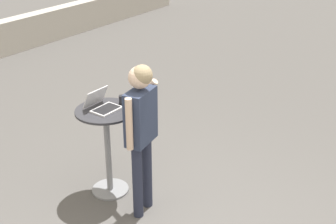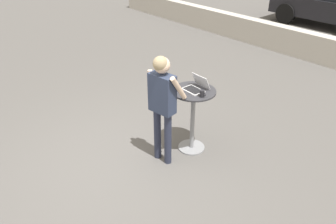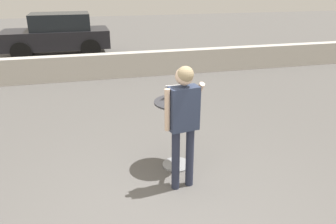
{
  "view_description": "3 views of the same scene",
  "coord_description": "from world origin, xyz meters",
  "px_view_note": "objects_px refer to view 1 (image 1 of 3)",
  "views": [
    {
      "loc": [
        -3.05,
        -2.09,
        3.25
      ],
      "look_at": [
        0.6,
        0.48,
        1.12
      ],
      "focal_mm": 50.0,
      "sensor_mm": 36.0,
      "label": 1
    },
    {
      "loc": [
        3.45,
        -2.01,
        3.24
      ],
      "look_at": [
        0.47,
        0.54,
        0.97
      ],
      "focal_mm": 35.0,
      "sensor_mm": 36.0,
      "label": 2
    },
    {
      "loc": [
        -0.88,
        -3.11,
        2.67
      ],
      "look_at": [
        0.11,
        0.76,
        1.07
      ],
      "focal_mm": 35.0,
      "sensor_mm": 36.0,
      "label": 3
    }
  ],
  "objects_px": {
    "standing_person": "(141,122)",
    "laptop": "(102,105)",
    "cafe_table": "(107,139)",
    "coffee_mug": "(122,100)"
  },
  "relations": [
    {
      "from": "laptop",
      "to": "coffee_mug",
      "type": "relative_size",
      "value": 2.97
    },
    {
      "from": "standing_person",
      "to": "laptop",
      "type": "bearing_deg",
      "value": 82.7
    },
    {
      "from": "laptop",
      "to": "coffee_mug",
      "type": "distance_m",
      "value": 0.24
    },
    {
      "from": "cafe_table",
      "to": "laptop",
      "type": "height_order",
      "value": "laptop"
    },
    {
      "from": "cafe_table",
      "to": "coffee_mug",
      "type": "relative_size",
      "value": 9.61
    },
    {
      "from": "laptop",
      "to": "standing_person",
      "type": "xyz_separation_m",
      "value": [
        -0.08,
        -0.6,
        -0.01
      ]
    },
    {
      "from": "coffee_mug",
      "to": "standing_person",
      "type": "bearing_deg",
      "value": -120.77
    },
    {
      "from": "cafe_table",
      "to": "standing_person",
      "type": "bearing_deg",
      "value": -97.68
    },
    {
      "from": "laptop",
      "to": "cafe_table",
      "type": "bearing_deg",
      "value": -91.95
    },
    {
      "from": "coffee_mug",
      "to": "cafe_table",
      "type": "bearing_deg",
      "value": 166.04
    }
  ]
}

